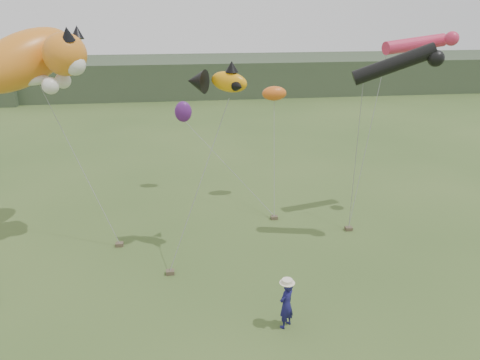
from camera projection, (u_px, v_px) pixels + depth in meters
name	position (u px, v px, depth m)	size (l,w,h in m)	color
ground	(214.00, 322.00, 15.82)	(120.00, 120.00, 0.00)	#385123
headland	(156.00, 77.00, 56.19)	(90.00, 13.00, 4.00)	#2D3D28
festival_attendant	(286.00, 304.00, 15.31)	(0.62, 0.41, 1.71)	#171550
sandbag_anchors	(193.00, 249.00, 20.33)	(15.09, 5.83, 0.17)	brown
cat_kite	(32.00, 59.00, 19.32)	(6.20, 4.88, 3.58)	orange
fish_kite	(217.00, 81.00, 18.18)	(2.63, 1.72, 1.26)	orange
tube_kites	(412.00, 53.00, 19.93)	(5.61, 4.15, 2.02)	black
misc_kites	(228.00, 103.00, 24.92)	(5.79, 2.61, 2.18)	orange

